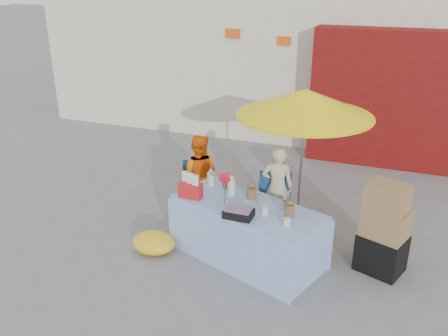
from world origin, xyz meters
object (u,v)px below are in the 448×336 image
at_px(market_table, 247,231).
at_px(box_stack, 384,232).
at_px(chair_left, 196,201).
at_px(umbrella, 305,103).
at_px(chair_right, 273,214).
at_px(vendor_beige, 277,187).
at_px(vendor_orange, 199,175).

xyz_separation_m(market_table, box_stack, (1.70, 0.31, 0.16)).
distance_m(chair_left, box_stack, 2.86).
xyz_separation_m(market_table, umbrella, (0.45, 1.11, 1.49)).
bearing_deg(chair_left, chair_right, -11.18).
height_order(market_table, chair_right, market_table).
bearing_deg(vendor_beige, chair_left, -5.05).
bearing_deg(vendor_orange, chair_left, 77.52).
xyz_separation_m(market_table, vendor_orange, (-1.10, 0.96, 0.25)).
xyz_separation_m(market_table, chair_left, (-1.10, 0.83, -0.14)).
relative_size(market_table, vendor_orange, 1.71).
xyz_separation_m(vendor_orange, vendor_beige, (1.25, 0.00, -0.01)).
distance_m(market_table, box_stack, 1.73).
bearing_deg(chair_left, market_table, -48.08).
bearing_deg(market_table, chair_left, 163.38).
height_order(vendor_orange, box_stack, vendor_orange).
relative_size(chair_right, vendor_orange, 0.66).
height_order(chair_right, vendor_orange, vendor_orange).
height_order(chair_left, box_stack, box_stack).
bearing_deg(vendor_orange, chair_right, 162.67).
xyz_separation_m(chair_right, vendor_orange, (-1.25, 0.13, 0.39)).
distance_m(market_table, chair_left, 1.38).
bearing_deg(box_stack, umbrella, 147.35).
relative_size(chair_left, vendor_beige, 0.67).
relative_size(chair_right, umbrella, 0.41).
height_order(market_table, vendor_beige, vendor_beige).
height_order(market_table, vendor_orange, vendor_orange).
distance_m(market_table, umbrella, 1.92).
bearing_deg(market_table, umbrella, 88.06).
bearing_deg(chair_right, market_table, -111.52).
bearing_deg(umbrella, chair_right, -136.81).
height_order(vendor_orange, vendor_beige, vendor_orange).
bearing_deg(umbrella, vendor_orange, -174.47).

